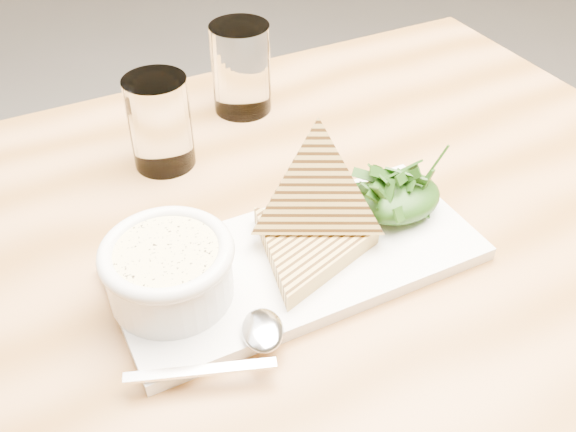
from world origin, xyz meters
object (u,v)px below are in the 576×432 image
glass_far (241,69)px  soup_bowl (170,276)px  glass_near (160,123)px  platter (298,260)px  table_top (189,324)px

glass_far → soup_bowl: bearing=-127.7°
glass_near → soup_bowl: bearing=-110.1°
platter → glass_near: (-0.05, 0.23, 0.05)m
glass_far → table_top: bearing=-125.7°
table_top → glass_near: size_ratio=11.52×
table_top → glass_near: glass_near is taller
table_top → soup_bowl: (-0.01, 0.01, 0.06)m
table_top → soup_bowl: 0.06m
table_top → glass_near: bearing=72.3°
platter → soup_bowl: bearing=173.3°
platter → glass_far: 0.32m
soup_bowl → glass_far: bearing=52.3°
platter → glass_far: size_ratio=3.06×
table_top → platter: (0.12, -0.00, 0.03)m
platter → table_top: bearing=179.2°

